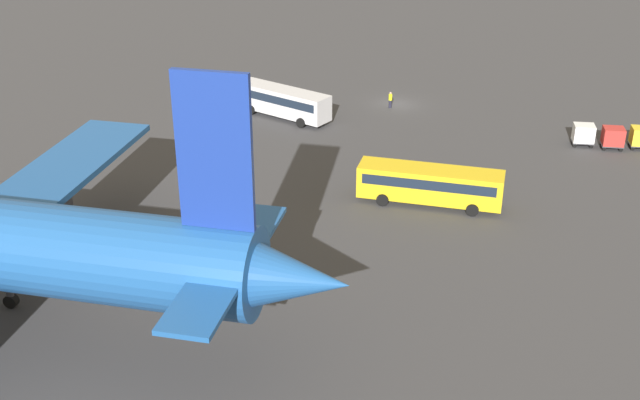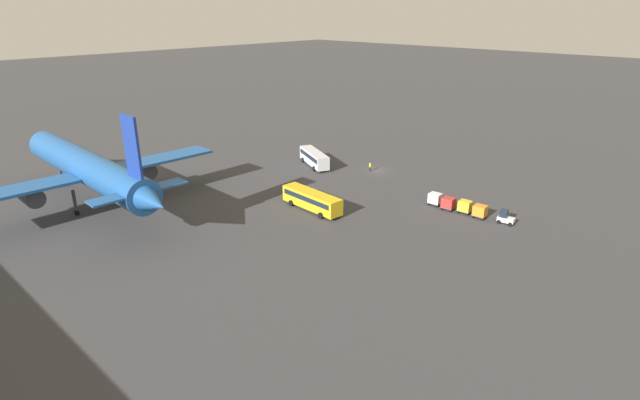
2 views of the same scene
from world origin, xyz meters
name	(u,v)px [view 1 (image 1 of 2)]	position (x,y,z in m)	size (l,w,h in m)	color
ground_plane	(396,104)	(0.00, 0.00, 0.00)	(600.00, 600.00, 0.00)	#38383A
shuttle_bus_near	(283,100)	(11.09, 6.36, 1.84)	(10.66, 6.79, 3.06)	silver
shuttle_bus_far	(430,183)	(-5.17, 23.81, 1.83)	(11.68, 3.60, 3.03)	gold
worker_person	(390,100)	(0.56, 1.25, 0.87)	(0.38, 0.38, 1.74)	#1E1E2D
cargo_cart_red	(613,137)	(-21.21, 8.77, 1.19)	(2.09, 1.79, 2.06)	#38383D
cargo_cart_white	(584,134)	(-18.58, 8.45, 1.19)	(2.09, 1.79, 2.06)	#38383D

